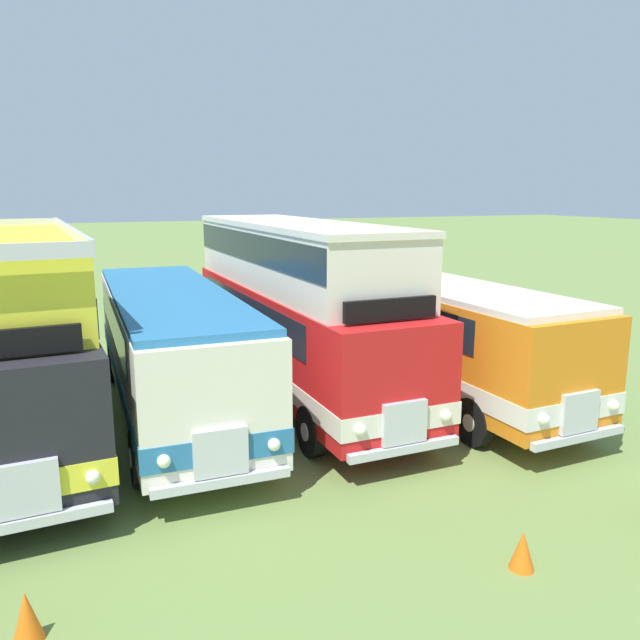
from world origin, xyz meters
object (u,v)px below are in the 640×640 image
(cone_mid_row, at_px, (27,616))
(bus_fifth_in_row, at_px, (416,323))
(bus_fourth_in_row, at_px, (297,302))
(cone_far_end, at_px, (522,550))
(bus_third_in_row, at_px, (171,343))
(bus_second_in_row, at_px, (15,331))

(cone_mid_row, bearing_deg, bus_fifth_in_row, 36.27)
(bus_fifth_in_row, bearing_deg, cone_mid_row, -143.73)
(bus_fourth_in_row, height_order, cone_far_end, bus_fourth_in_row)
(bus_third_in_row, distance_m, cone_mid_row, 7.87)
(cone_mid_row, distance_m, cone_far_end, 6.47)
(bus_second_in_row, relative_size, cone_far_end, 17.94)
(bus_third_in_row, bearing_deg, bus_fourth_in_row, 3.96)
(bus_third_in_row, xyz_separation_m, bus_fourth_in_row, (3.23, 0.22, 0.72))
(bus_fifth_in_row, relative_size, cone_mid_row, 17.70)
(bus_second_in_row, relative_size, bus_third_in_row, 1.00)
(cone_far_end, bearing_deg, bus_fourth_in_row, 91.60)
(bus_fifth_in_row, xyz_separation_m, cone_far_end, (-3.00, -7.94, -1.47))
(bus_third_in_row, distance_m, bus_fourth_in_row, 3.32)
(bus_third_in_row, xyz_separation_m, cone_far_end, (3.47, -8.23, -1.47))
(bus_third_in_row, bearing_deg, cone_far_end, -67.17)
(bus_fourth_in_row, relative_size, bus_fifth_in_row, 0.93)
(cone_mid_row, bearing_deg, bus_fourth_in_row, 50.27)
(bus_third_in_row, bearing_deg, bus_fifth_in_row, -2.55)
(cone_mid_row, height_order, cone_far_end, cone_mid_row)
(bus_second_in_row, bearing_deg, cone_mid_row, -87.30)
(bus_fourth_in_row, relative_size, cone_far_end, 18.44)
(cone_mid_row, bearing_deg, bus_second_in_row, 92.70)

